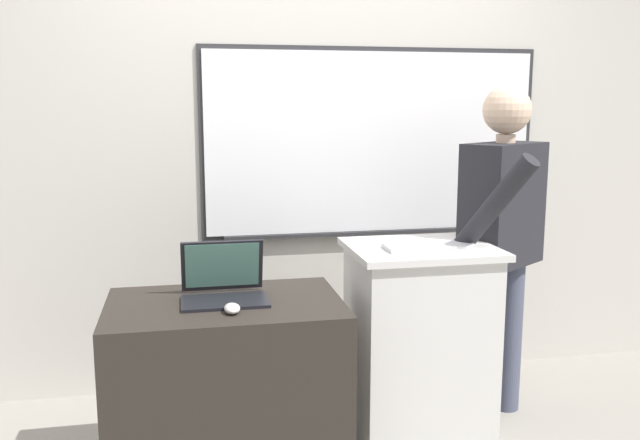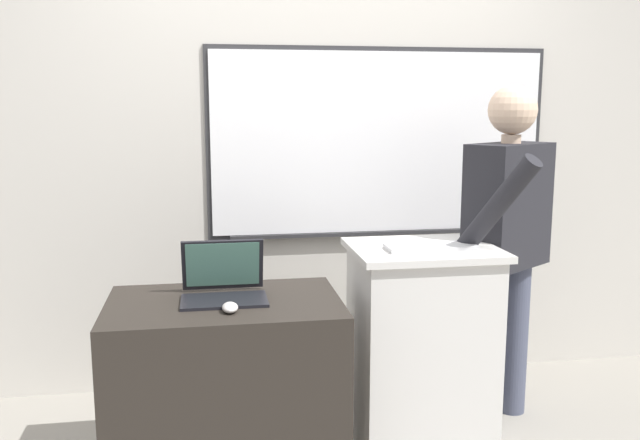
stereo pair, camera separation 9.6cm
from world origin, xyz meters
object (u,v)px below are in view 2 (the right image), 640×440
Objects in this scene: side_desk at (226,393)px; wireless_keyboard at (431,247)px; laptop at (223,280)px; computer_mouse_by_laptop at (230,307)px; lectern_podium at (421,347)px; person_presenter at (507,231)px.

wireless_keyboard reaches higher than side_desk.
laptop is (0.00, 0.06, 0.46)m from side_desk.
wireless_keyboard reaches higher than computer_mouse_by_laptop.
side_desk is 1.05m from wireless_keyboard.
wireless_keyboard is 3.90× the size of computer_mouse_by_laptop.
side_desk is 0.43m from computer_mouse_by_laptop.
laptop reaches higher than computer_mouse_by_laptop.
lectern_podium is at bearing 7.35° from laptop.
laptop is (-1.34, -0.29, -0.11)m from person_presenter.
laptop is at bearing -172.65° from lectern_podium.
person_presenter is (0.47, 0.17, 0.48)m from lectern_podium.
lectern_podium is 9.28× the size of computer_mouse_by_laptop.
person_presenter is 16.30× the size of computer_mouse_by_laptop.
computer_mouse_by_laptop is at bearing -159.49° from lectern_podium.
laptop reaches higher than wireless_keyboard.
person_presenter reaches higher than lectern_podium.
laptop is (-0.87, -0.11, 0.38)m from lectern_podium.
person_presenter is 1.38m from laptop.
lectern_podium is 2.38× the size of wireless_keyboard.
wireless_keyboard is at bearing 6.97° from side_desk.
computer_mouse_by_laptop is at bearing -85.01° from laptop.
lectern_podium is 0.48m from wireless_keyboard.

